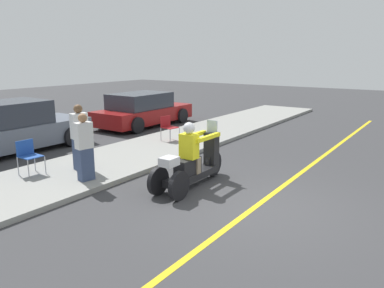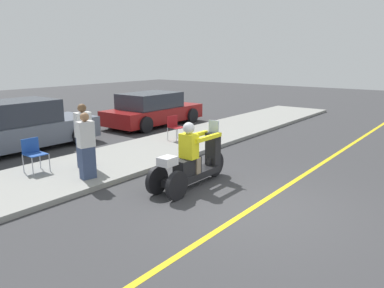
% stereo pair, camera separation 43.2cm
% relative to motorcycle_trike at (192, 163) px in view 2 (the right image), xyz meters
% --- Properties ---
extents(ground_plane, '(60.00, 60.00, 0.00)m').
position_rel_motorcycle_trike_xyz_m(ground_plane, '(-0.33, -1.73, -0.54)').
color(ground_plane, '#38383A').
extents(lane_stripe, '(24.00, 0.12, 0.01)m').
position_rel_motorcycle_trike_xyz_m(lane_stripe, '(0.01, -1.73, -0.54)').
color(lane_stripe, gold).
rests_on(lane_stripe, ground).
extents(sidewalk_strip, '(28.00, 2.80, 0.12)m').
position_rel_motorcycle_trike_xyz_m(sidewalk_strip, '(-0.33, 2.87, -0.48)').
color(sidewalk_strip, gray).
rests_on(sidewalk_strip, ground).
extents(motorcycle_trike, '(2.42, 0.65, 1.50)m').
position_rel_motorcycle_trike_xyz_m(motorcycle_trike, '(0.00, 0.00, 0.00)').
color(motorcycle_trike, black).
rests_on(motorcycle_trike, ground).
extents(spectator_with_child, '(0.40, 0.28, 1.55)m').
position_rel_motorcycle_trike_xyz_m(spectator_with_child, '(-1.31, 2.04, 0.32)').
color(spectator_with_child, '#38476B').
rests_on(spectator_with_child, sidewalk_strip).
extents(spectator_by_tree, '(0.44, 0.33, 1.64)m').
position_rel_motorcycle_trike_xyz_m(spectator_by_tree, '(-0.80, 2.82, 0.37)').
color(spectator_by_tree, '#38476B').
rests_on(spectator_by_tree, sidewalk_strip).
extents(folding_chair_set_back, '(0.47, 0.47, 0.82)m').
position_rel_motorcycle_trike_xyz_m(folding_chair_set_back, '(-1.78, 3.54, 0.08)').
color(folding_chair_set_back, '#A5A8AD').
rests_on(folding_chair_set_back, sidewalk_strip).
extents(folding_chair_curbside, '(0.52, 0.52, 0.82)m').
position_rel_motorcycle_trike_xyz_m(folding_chair_curbside, '(3.06, 3.09, 0.08)').
color(folding_chair_curbside, '#A5A8AD').
rests_on(folding_chair_curbside, sidewalk_strip).
extents(parked_car_lot_right, '(4.51, 2.09, 1.40)m').
position_rel_motorcycle_trike_xyz_m(parked_car_lot_right, '(5.13, 6.08, 0.13)').
color(parked_car_lot_right, maroon).
rests_on(parked_car_lot_right, ground).
extents(parked_car_lot_center, '(4.89, 2.07, 1.57)m').
position_rel_motorcycle_trike_xyz_m(parked_car_lot_center, '(-0.69, 6.40, 0.20)').
color(parked_car_lot_center, slate).
rests_on(parked_car_lot_center, ground).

